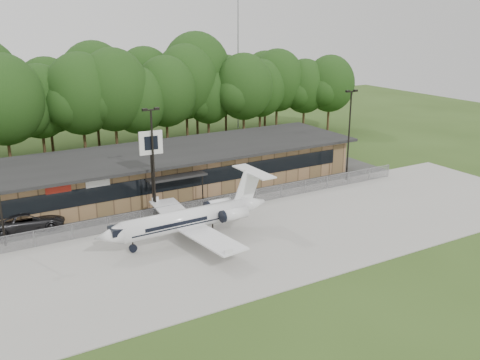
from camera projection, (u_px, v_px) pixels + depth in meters
ground at (307, 277)px, 38.43m from camera, size 160.00×160.00×0.00m
apron at (249, 238)px, 45.02m from camera, size 64.00×18.00×0.08m
parking_lot at (191, 199)px, 54.51m from camera, size 50.00×9.00×0.06m
terminal at (173, 168)px, 57.53m from camera, size 41.00×11.65×4.30m
fence at (211, 205)px, 50.57m from camera, size 46.00×0.04×1.52m
treeline at (117, 97)px, 70.86m from camera, size 72.00×12.00×15.00m
radio_mast at (238, 51)px, 84.89m from camera, size 0.20×0.20×25.00m
light_pole_mid at (153, 155)px, 47.86m from camera, size 1.55×0.30×10.23m
light_pole_right at (349, 129)px, 58.91m from camera, size 1.55×0.30×10.23m
business_jet at (191, 219)px, 44.12m from camera, size 15.42×13.70×5.21m
suv at (27, 221)px, 46.46m from camera, size 6.44×3.36×1.73m
pole_sign at (151, 152)px, 48.02m from camera, size 2.14×0.39×8.12m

